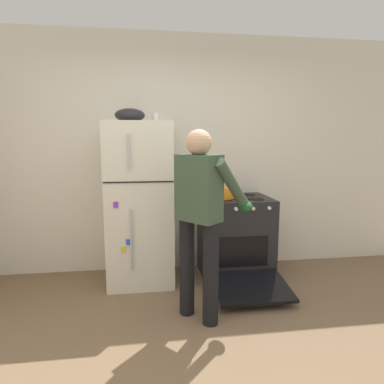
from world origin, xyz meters
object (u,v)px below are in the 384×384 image
Objects in this scene: stove_range at (235,237)px; red_pot at (223,193)px; refrigerator at (140,203)px; person_cook at (201,209)px; mixing_bowl at (130,115)px; coffee_mug at (156,118)px.

red_pot is (-0.16, -0.03, 0.52)m from stove_range.
person_cook is (0.52, -0.86, 0.11)m from refrigerator.
refrigerator is 4.75× the size of red_pot.
mixing_bowl is at bearing 177.05° from red_pot.
refrigerator is 0.90m from red_pot.
mixing_bowl is at bearing 179.78° from refrigerator.
refrigerator is 5.55× the size of mixing_bowl.
red_pot reaches higher than stove_range.
refrigerator is at bearing -164.60° from coffee_mug.
person_cook is 0.89m from red_pot.
mixing_bowl is (-0.97, 0.05, 0.81)m from red_pot.
coffee_mug is (-0.34, 0.91, 0.79)m from person_cook.
coffee_mug is 0.37× the size of mixing_bowl.
person_cook is at bearing -59.02° from refrigerator.
mixing_bowl reaches higher than coffee_mug.
red_pot is 1.27m from mixing_bowl.
stove_range is at bearing 57.82° from person_cook.
coffee_mug reaches higher than red_pot.
refrigerator is 1.06× the size of person_cook.
stove_range is 1.13m from person_cook.
red_pot is at bearing -8.05° from coffee_mug.
coffee_mug reaches higher than refrigerator.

